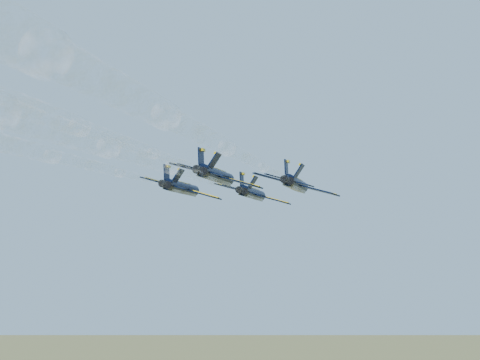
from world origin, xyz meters
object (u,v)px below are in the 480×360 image
(jet_left, at_px, (182,188))
(jet_lead, at_px, (253,194))
(jet_slot, at_px, (217,176))
(jet_right, at_px, (296,184))

(jet_left, bearing_deg, jet_lead, 48.54)
(jet_lead, distance_m, jet_left, 12.24)
(jet_slot, bearing_deg, jet_right, 53.08)
(jet_lead, bearing_deg, jet_left, -131.46)
(jet_slot, bearing_deg, jet_lead, 89.70)
(jet_left, relative_size, jet_slot, 1.00)
(jet_left, distance_m, jet_slot, 14.01)
(jet_left, distance_m, jet_right, 16.13)
(jet_right, relative_size, jet_slot, 1.00)
(jet_right, distance_m, jet_slot, 13.51)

